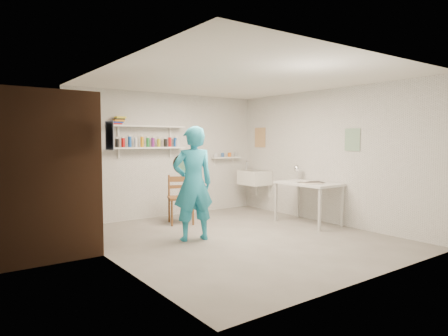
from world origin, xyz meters
TOP-DOWN VIEW (x-y plane):
  - floor at (0.00, 0.00)m, footprint 4.00×4.50m
  - ceiling at (0.00, 0.00)m, footprint 4.00×4.50m
  - wall_back at (0.00, 2.26)m, footprint 4.00×0.02m
  - wall_front at (0.00, -2.26)m, footprint 4.00×0.02m
  - wall_left at (-2.01, 0.00)m, footprint 0.02×4.50m
  - wall_right at (2.01, 0.00)m, footprint 0.02×4.50m
  - doorway_recess at (-1.99, 1.05)m, footprint 0.02×0.90m
  - corridor_box at (-2.70, 1.05)m, footprint 1.40×1.50m
  - door_lintel at (-1.97, 1.05)m, footprint 0.06×1.05m
  - door_jamb_near at (-1.97, 0.55)m, footprint 0.06×0.10m
  - door_jamb_far at (-1.97, 1.55)m, footprint 0.06×0.10m
  - shelf_lower at (-0.50, 2.13)m, footprint 1.50×0.22m
  - shelf_upper at (-0.50, 2.13)m, footprint 1.50×0.22m
  - ledge_shelf at (1.35, 2.17)m, footprint 0.70×0.14m
  - poster_left at (-1.99, 0.05)m, footprint 0.01×0.28m
  - poster_right_a at (1.99, 1.80)m, footprint 0.01×0.34m
  - poster_right_b at (1.99, -0.55)m, footprint 0.01×0.30m
  - belfast_sink at (1.75, 1.70)m, footprint 0.48×0.60m
  - man at (-0.63, 0.32)m, footprint 0.69×0.53m
  - wall_clock at (-0.68, 0.53)m, footprint 0.31×0.10m
  - wooden_chair at (-0.19, 1.44)m, footprint 0.55×0.54m
  - work_table at (1.64, 0.10)m, footprint 0.67×1.11m
  - desk_lamp at (1.82, 0.54)m, footprint 0.14×0.14m
  - spray_cans at (-0.50, 2.13)m, footprint 1.34×0.06m
  - book_stack at (-1.06, 2.13)m, footprint 0.26×0.14m
  - ledge_pots at (1.35, 2.17)m, footprint 0.48×0.07m
  - papers at (1.64, 0.10)m, footprint 0.30×0.22m

SIDE VIEW (x-z plane):
  - floor at x=0.00m, z-range -0.02..0.00m
  - work_table at x=1.64m, z-range 0.00..0.74m
  - wooden_chair at x=-0.19m, z-range 0.00..0.93m
  - belfast_sink at x=1.75m, z-range 0.55..0.85m
  - papers at x=1.64m, z-range 0.74..0.76m
  - man at x=-0.63m, z-range 0.00..1.70m
  - desk_lamp at x=1.82m, z-range 0.89..1.03m
  - doorway_recess at x=-1.99m, z-range 0.00..2.00m
  - door_jamb_near at x=-1.97m, z-range 0.00..2.00m
  - door_jamb_far at x=-1.97m, z-range 0.00..2.00m
  - corridor_box at x=-2.70m, z-range 0.00..2.10m
  - ledge_shelf at x=1.35m, z-range 1.11..1.14m
  - wall_clock at x=-0.68m, z-range 0.98..1.28m
  - ledge_pots at x=1.35m, z-range 1.14..1.22m
  - wall_back at x=0.00m, z-range 0.00..2.40m
  - wall_front at x=0.00m, z-range 0.00..2.40m
  - wall_left at x=-2.01m, z-range 0.00..2.40m
  - wall_right at x=2.01m, z-range 0.00..2.40m
  - shelf_lower at x=-0.50m, z-range 1.34..1.36m
  - spray_cans at x=-0.50m, z-range 1.36..1.53m
  - poster_right_b at x=1.99m, z-range 1.31..1.69m
  - poster_left at x=-1.99m, z-range 1.37..1.73m
  - poster_right_a at x=1.99m, z-range 1.34..1.76m
  - shelf_upper at x=-0.50m, z-range 1.74..1.76m
  - book_stack at x=-1.06m, z-range 1.76..1.91m
  - door_lintel at x=-1.97m, z-range 2.00..2.10m
  - ceiling at x=0.00m, z-range 2.40..2.42m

